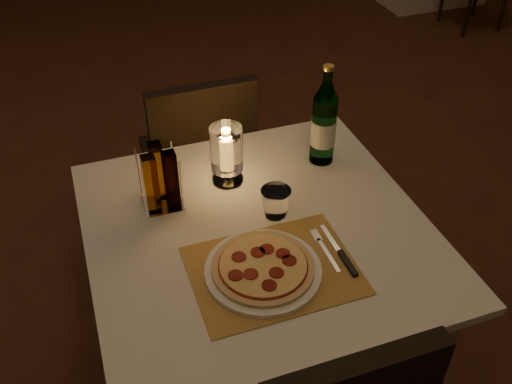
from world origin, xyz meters
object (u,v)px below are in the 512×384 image
object	(u,v)px
main_table	(258,307)
chair_far	(200,152)
tumbler	(276,202)
water_bottle	(324,124)
plate	(263,271)
pizza	(263,266)
hurricane_candle	(227,151)

from	to	relation	value
main_table	chair_far	size ratio (longest dim) A/B	1.11
tumbler	water_bottle	xyz separation A→B (m)	(0.25, 0.22, 0.10)
plate	main_table	bearing A→B (deg)	74.48
pizza	hurricane_candle	xyz separation A→B (m)	(0.03, 0.43, 0.09)
main_table	hurricane_candle	distance (m)	0.55
chair_far	main_table	bearing A→B (deg)	-90.00
chair_far	water_bottle	bearing A→B (deg)	-54.92
tumbler	hurricane_candle	xyz separation A→B (m)	(-0.09, 0.21, 0.07)
water_bottle	hurricane_candle	xyz separation A→B (m)	(-0.34, -0.01, -0.02)
plate	hurricane_candle	bearing A→B (deg)	85.74
chair_far	plate	bearing A→B (deg)	-93.20
main_table	tumbler	world-z (taller)	tumbler
chair_far	pizza	xyz separation A→B (m)	(-0.05, -0.89, 0.22)
hurricane_candle	tumbler	bearing A→B (deg)	-67.26
main_table	tumbler	distance (m)	0.42
plate	pizza	size ratio (longest dim) A/B	1.14
pizza	tumbler	size ratio (longest dim) A/B	3.05
pizza	water_bottle	size ratio (longest dim) A/B	0.79
main_table	plate	world-z (taller)	plate
tumbler	chair_far	bearing A→B (deg)	95.94
plate	tumbler	world-z (taller)	tumbler
tumbler	pizza	bearing A→B (deg)	-118.60
chair_far	hurricane_candle	xyz separation A→B (m)	(-0.02, -0.46, 0.31)
water_bottle	hurricane_candle	bearing A→B (deg)	-178.82
tumbler	water_bottle	size ratio (longest dim) A/B	0.26
tumbler	hurricane_candle	distance (m)	0.24
water_bottle	main_table	bearing A→B (deg)	-141.27
pizza	water_bottle	xyz separation A→B (m)	(0.37, 0.44, 0.12)
water_bottle	hurricane_candle	world-z (taller)	water_bottle
plate	pizza	xyz separation A→B (m)	(-0.00, -0.00, 0.02)
main_table	pizza	xyz separation A→B (m)	(-0.05, -0.18, 0.39)
pizza	hurricane_candle	world-z (taller)	hurricane_candle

